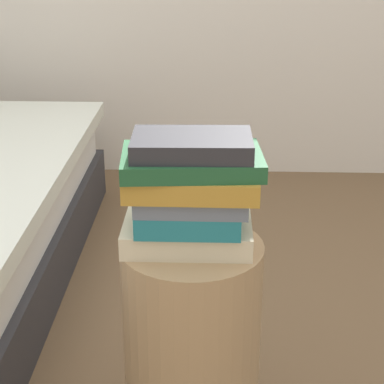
{
  "coord_description": "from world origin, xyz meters",
  "views": [
    {
      "loc": [
        0.05,
        -1.33,
        1.26
      ],
      "look_at": [
        0.0,
        0.0,
        0.7
      ],
      "focal_mm": 61.7,
      "sensor_mm": 36.0,
      "label": 1
    }
  ],
  "objects": [
    {
      "name": "book_teal",
      "position": [
        -0.01,
        0.01,
        0.64
      ],
      "size": [
        0.23,
        0.19,
        0.05
      ],
      "primitive_type": "cube",
      "rotation": [
        0.0,
        0.0,
        -0.0
      ],
      "color": "#1E727F",
      "rests_on": "book_cream"
    },
    {
      "name": "side_table",
      "position": [
        0.0,
        0.0,
        0.28
      ],
      "size": [
        0.33,
        0.33,
        0.57
      ],
      "primitive_type": "cylinder",
      "color": "tan",
      "rests_on": "ground_plane"
    },
    {
      "name": "book_cream",
      "position": [
        -0.01,
        0.01,
        0.59
      ],
      "size": [
        0.29,
        0.18,
        0.05
      ],
      "primitive_type": "cube",
      "rotation": [
        0.0,
        0.0,
        -0.0
      ],
      "color": "beige",
      "rests_on": "side_table"
    },
    {
      "name": "book_ochre",
      "position": [
        0.0,
        -0.01,
        0.73
      ],
      "size": [
        0.29,
        0.17,
        0.05
      ],
      "primitive_type": "cube",
      "rotation": [
        0.0,
        0.0,
        -0.01
      ],
      "color": "#B7842D",
      "rests_on": "book_slate"
    },
    {
      "name": "book_slate",
      "position": [
        -0.0,
        0.01,
        0.69
      ],
      "size": [
        0.24,
        0.19,
        0.04
      ],
      "primitive_type": "cube",
      "rotation": [
        0.0,
        0.0,
        -0.01
      ],
      "color": "slate",
      "rests_on": "book_teal"
    },
    {
      "name": "book_charcoal",
      "position": [
        0.0,
        -0.01,
        0.81
      ],
      "size": [
        0.26,
        0.16,
        0.04
      ],
      "primitive_type": "cube",
      "rotation": [
        0.0,
        0.0,
        0.02
      ],
      "color": "#28282D",
      "rests_on": "book_forest"
    },
    {
      "name": "book_forest",
      "position": [
        0.0,
        0.0,
        0.77
      ],
      "size": [
        0.31,
        0.21,
        0.04
      ],
      "primitive_type": "cube",
      "rotation": [
        0.0,
        0.0,
        0.07
      ],
      "color": "#1E512D",
      "rests_on": "book_ochre"
    }
  ]
}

